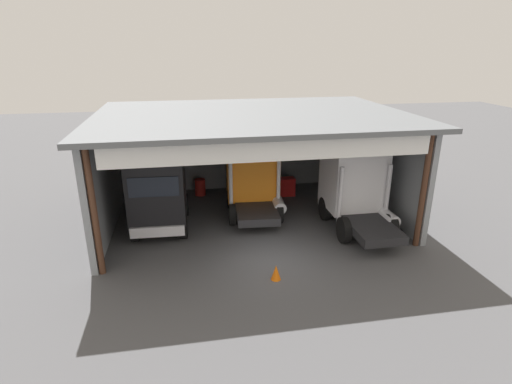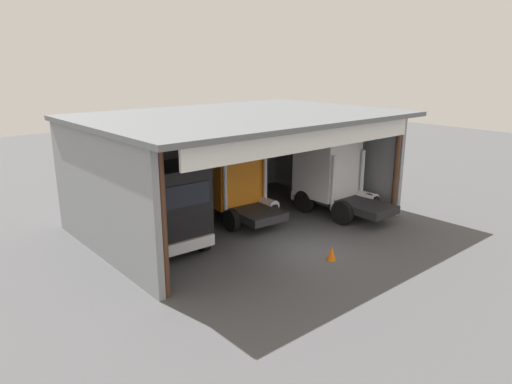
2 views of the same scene
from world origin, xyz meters
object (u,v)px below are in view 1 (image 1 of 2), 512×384
(truck_white_yard_outside, at_px, (355,185))
(oil_drum, at_px, (200,187))
(truck_orange_center_bay, at_px, (253,178))
(tool_cart, at_px, (286,187))
(traffic_cone, at_px, (276,272))
(truck_black_left_bay, at_px, (158,193))

(truck_white_yard_outside, bearing_deg, oil_drum, 142.68)
(truck_white_yard_outside, relative_size, oil_drum, 5.55)
(truck_orange_center_bay, relative_size, truck_white_yard_outside, 0.90)
(truck_orange_center_bay, distance_m, truck_white_yard_outside, 4.87)
(truck_orange_center_bay, bearing_deg, oil_drum, 134.11)
(oil_drum, height_order, tool_cart, tool_cart)
(truck_white_yard_outside, height_order, tool_cart, truck_white_yard_outside)
(traffic_cone, bearing_deg, truck_orange_center_bay, 87.55)
(truck_black_left_bay, bearing_deg, truck_white_yard_outside, 177.13)
(truck_orange_center_bay, relative_size, oil_drum, 4.97)
(truck_orange_center_bay, xyz_separation_m, oil_drum, (-2.49, 2.95, -1.33))
(oil_drum, bearing_deg, truck_white_yard_outside, -37.75)
(truck_orange_center_bay, relative_size, traffic_cone, 8.13)
(truck_white_yard_outside, bearing_deg, truck_orange_center_bay, 152.20)
(oil_drum, relative_size, traffic_cone, 1.64)
(truck_white_yard_outside, bearing_deg, tool_cart, 115.76)
(truck_orange_center_bay, xyz_separation_m, traffic_cone, (-0.27, -6.32, -1.50))
(truck_black_left_bay, height_order, tool_cart, truck_black_left_bay)
(truck_white_yard_outside, distance_m, traffic_cone, 6.30)
(truck_orange_center_bay, distance_m, oil_drum, 4.08)
(truck_orange_center_bay, bearing_deg, traffic_cone, -88.53)
(truck_black_left_bay, distance_m, oil_drum, 5.04)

